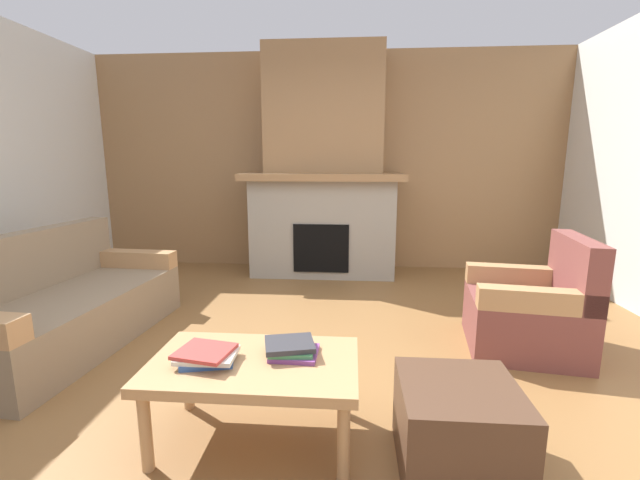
{
  "coord_description": "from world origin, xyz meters",
  "views": [
    {
      "loc": [
        0.35,
        -2.43,
        1.37
      ],
      "look_at": [
        0.08,
        1.08,
        0.7
      ],
      "focal_mm": 23.28,
      "sensor_mm": 36.0,
      "label": 1
    }
  ],
  "objects_px": {
    "fireplace": "(323,178)",
    "ottoman": "(457,427)",
    "couch": "(61,308)",
    "coffee_table": "(254,370)",
    "armchair": "(531,311)"
  },
  "relations": [
    {
      "from": "fireplace",
      "to": "armchair",
      "type": "relative_size",
      "value": 3.13
    },
    {
      "from": "fireplace",
      "to": "ottoman",
      "type": "relative_size",
      "value": 5.19
    },
    {
      "from": "ottoman",
      "to": "couch",
      "type": "bearing_deg",
      "value": 157.68
    },
    {
      "from": "fireplace",
      "to": "ottoman",
      "type": "bearing_deg",
      "value": -75.89
    },
    {
      "from": "fireplace",
      "to": "couch",
      "type": "bearing_deg",
      "value": -129.0
    },
    {
      "from": "fireplace",
      "to": "coffee_table",
      "type": "relative_size",
      "value": 2.7
    },
    {
      "from": "couch",
      "to": "ottoman",
      "type": "xyz_separation_m",
      "value": [
        2.66,
        -1.09,
        -0.09
      ]
    },
    {
      "from": "couch",
      "to": "ottoman",
      "type": "height_order",
      "value": "couch"
    },
    {
      "from": "armchair",
      "to": "ottoman",
      "type": "bearing_deg",
      "value": -122.96
    },
    {
      "from": "fireplace",
      "to": "coffee_table",
      "type": "bearing_deg",
      "value": -91.93
    },
    {
      "from": "fireplace",
      "to": "armchair",
      "type": "height_order",
      "value": "fireplace"
    },
    {
      "from": "coffee_table",
      "to": "armchair",
      "type": "bearing_deg",
      "value": 33.38
    },
    {
      "from": "fireplace",
      "to": "couch",
      "type": "distance_m",
      "value": 3.02
    },
    {
      "from": "armchair",
      "to": "ottoman",
      "type": "distance_m",
      "value": 1.53
    },
    {
      "from": "fireplace",
      "to": "ottoman",
      "type": "distance_m",
      "value": 3.57
    }
  ]
}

